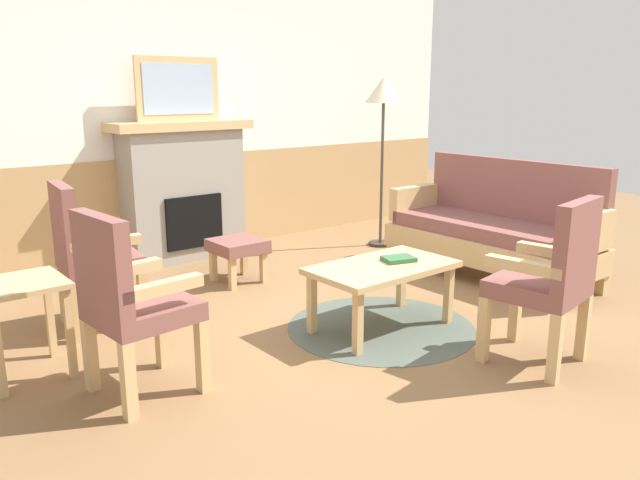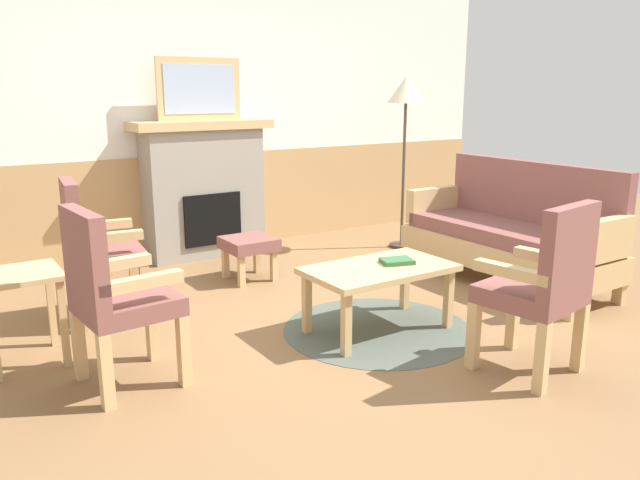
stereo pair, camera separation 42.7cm
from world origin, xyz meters
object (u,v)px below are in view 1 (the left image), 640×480
object	(u,v)px
armchair_by_window_left	(87,250)
floor_lamp_by_couch	(384,101)
coffee_table	(382,272)
side_table	(22,302)
couch	(494,230)
book_on_table	(399,259)
armchair_near_fireplace	(129,297)
fireplace	(183,190)
footstool	(238,248)
framed_picture	(178,89)
armchair_front_left	(551,275)

from	to	relation	value
armchair_by_window_left	floor_lamp_by_couch	xyz separation A→B (m)	(3.09, 0.40, 0.91)
coffee_table	side_table	world-z (taller)	side_table
couch	floor_lamp_by_couch	world-z (taller)	floor_lamp_by_couch
coffee_table	book_on_table	world-z (taller)	book_on_table
armchair_by_window_left	floor_lamp_by_couch	world-z (taller)	floor_lamp_by_couch
side_table	armchair_near_fireplace	bearing A→B (deg)	-58.61
fireplace	footstool	world-z (taller)	fireplace
couch	coffee_table	size ratio (longest dim) A/B	1.87
framed_picture	armchair_front_left	distance (m)	3.62
couch	coffee_table	world-z (taller)	couch
coffee_table	armchair_near_fireplace	world-z (taller)	armchair_near_fireplace
couch	armchair_near_fireplace	size ratio (longest dim) A/B	1.84
armchair_near_fireplace	armchair_by_window_left	size ratio (longest dim) A/B	1.00
armchair_by_window_left	footstool	bearing A→B (deg)	10.97
framed_picture	footstool	world-z (taller)	framed_picture
framed_picture	coffee_table	bearing A→B (deg)	-85.94
side_table	floor_lamp_by_couch	world-z (taller)	floor_lamp_by_couch
armchair_by_window_left	armchair_near_fireplace	bearing A→B (deg)	-99.05
footstool	floor_lamp_by_couch	world-z (taller)	floor_lamp_by_couch
book_on_table	side_table	xyz separation A→B (m)	(-2.17, 0.74, -0.02)
footstool	side_table	size ratio (longest dim) A/B	0.73
book_on_table	footstool	distance (m)	1.54
coffee_table	floor_lamp_by_couch	bearing A→B (deg)	45.47
coffee_table	side_table	distance (m)	2.16
floor_lamp_by_couch	footstool	bearing A→B (deg)	-175.32
footstool	side_table	xyz separation A→B (m)	(-1.84, -0.75, 0.15)
framed_picture	coffee_table	size ratio (longest dim) A/B	0.83
coffee_table	side_table	bearing A→B (deg)	160.06
armchair_front_left	fireplace	bearing A→B (deg)	98.41
fireplace	book_on_table	xyz separation A→B (m)	(0.31, -2.44, -0.20)
armchair_by_window_left	armchair_front_left	distance (m)	2.88
couch	footstool	size ratio (longest dim) A/B	4.50
fireplace	armchair_front_left	size ratio (longest dim) A/B	1.33
book_on_table	armchair_near_fireplace	xyz separation A→B (m)	(-1.81, 0.15, 0.08)
book_on_table	armchair_near_fireplace	bearing A→B (deg)	175.30
fireplace	footstool	xyz separation A→B (m)	(-0.02, -0.95, -0.37)
framed_picture	couch	distance (m)	3.03
footstool	armchair_by_window_left	bearing A→B (deg)	-169.03
book_on_table	armchair_front_left	size ratio (longest dim) A/B	0.21
armchair_front_left	armchair_near_fireplace	bearing A→B (deg)	150.29
footstool	armchair_front_left	world-z (taller)	armchair_front_left
footstool	framed_picture	bearing A→B (deg)	88.83
coffee_table	book_on_table	xyz separation A→B (m)	(0.14, -0.01, 0.07)
couch	side_table	distance (m)	3.65
floor_lamp_by_couch	armchair_near_fireplace	bearing A→B (deg)	-155.49
book_on_table	armchair_front_left	distance (m)	1.01
side_table	fireplace	bearing A→B (deg)	42.50
fireplace	coffee_table	world-z (taller)	fireplace
side_table	floor_lamp_by_couch	distance (m)	3.88
framed_picture	armchair_front_left	size ratio (longest dim) A/B	0.82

